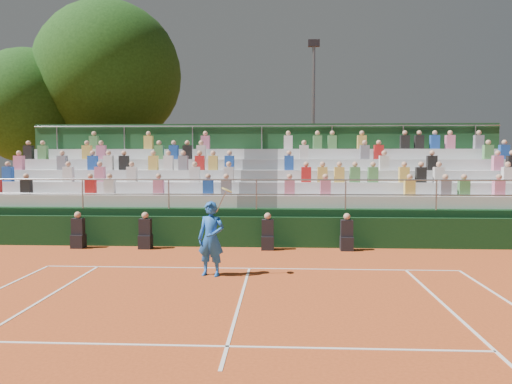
{
  "coord_description": "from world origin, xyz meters",
  "views": [
    {
      "loc": [
        0.83,
        -13.06,
        2.96
      ],
      "look_at": [
        0.0,
        3.5,
        1.8
      ],
      "focal_mm": 35.0,
      "sensor_mm": 36.0,
      "label": 1
    }
  ],
  "objects_px": {
    "tennis_player": "(211,239)",
    "tree_west": "(29,106)",
    "floodlight_mast": "(313,114)",
    "tree_east": "(108,75)"
  },
  "relations": [
    {
      "from": "tennis_player",
      "to": "tree_west",
      "type": "height_order",
      "value": "tree_west"
    },
    {
      "from": "tree_west",
      "to": "tennis_player",
      "type": "bearing_deg",
      "value": -49.39
    },
    {
      "from": "tree_west",
      "to": "floodlight_mast",
      "type": "xyz_separation_m",
      "value": [
        14.82,
        0.93,
        -0.38
      ]
    },
    {
      "from": "tennis_player",
      "to": "tree_east",
      "type": "height_order",
      "value": "tree_east"
    },
    {
      "from": "tree_east",
      "to": "floodlight_mast",
      "type": "height_order",
      "value": "tree_east"
    },
    {
      "from": "tree_east",
      "to": "tree_west",
      "type": "bearing_deg",
      "value": -164.26
    },
    {
      "from": "tree_west",
      "to": "tree_east",
      "type": "bearing_deg",
      "value": 15.74
    },
    {
      "from": "tree_west",
      "to": "floodlight_mast",
      "type": "relative_size",
      "value": 0.95
    },
    {
      "from": "tennis_player",
      "to": "tree_west",
      "type": "bearing_deg",
      "value": 130.61
    },
    {
      "from": "tree_west",
      "to": "tree_east",
      "type": "xyz_separation_m",
      "value": [
        3.88,
        1.09,
        1.78
      ]
    }
  ]
}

